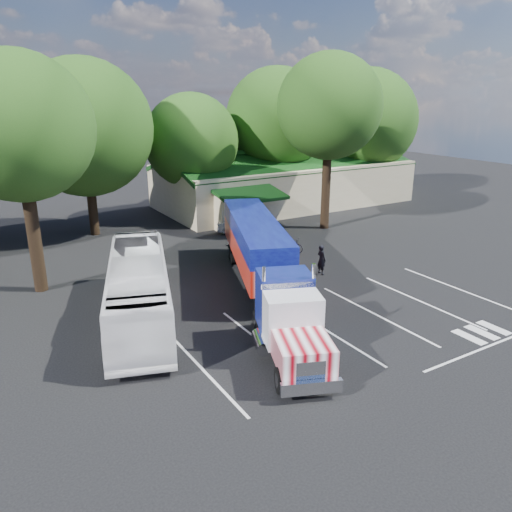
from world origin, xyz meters
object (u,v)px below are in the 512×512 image
semi_truck (262,257)px  silver_sedan (243,225)px  tour_bus (139,289)px  bicycle (291,245)px  woman (321,260)px

semi_truck → silver_sedan: 12.76m
silver_sedan → tour_bus: bearing=162.6°
semi_truck → tour_bus: size_ratio=1.56×
semi_truck → tour_bus: (-6.68, 0.39, -0.58)m
semi_truck → bicycle: (5.82, 5.66, -1.68)m
woman → silver_sedan: bearing=-4.2°
semi_truck → silver_sedan: size_ratio=4.55×
silver_sedan → woman: bearing=-152.9°
tour_bus → semi_truck: bearing=14.9°
woman → semi_truck: bearing=100.3°
semi_truck → silver_sedan: (5.32, 11.50, -1.53)m
bicycle → semi_truck: bearing=-161.5°
tour_bus → silver_sedan: 16.38m
semi_truck → bicycle: 8.29m
tour_bus → silver_sedan: tour_bus is taller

